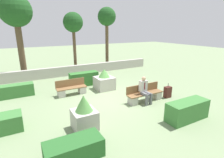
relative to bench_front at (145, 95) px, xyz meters
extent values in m
plane|color=gray|center=(-1.46, 1.04, -0.32)|extent=(60.00, 60.00, 0.00)
cube|color=#B7B2A8|center=(-1.46, 6.74, 0.05)|extent=(13.35, 0.30, 0.74)
cube|color=brown|center=(0.00, -0.05, 0.08)|extent=(1.97, 0.44, 0.05)
cube|color=brown|center=(0.00, 0.20, 0.31)|extent=(1.97, 0.04, 0.40)
cube|color=#B7B2A8|center=(-0.75, -0.05, -0.13)|extent=(0.36, 0.40, 0.38)
cube|color=#B7B2A8|center=(0.75, -0.05, -0.13)|extent=(0.36, 0.40, 0.38)
cube|color=brown|center=(-2.95, 2.60, 0.08)|extent=(1.63, 0.44, 0.05)
cube|color=brown|center=(-2.95, 2.84, 0.31)|extent=(1.63, 0.04, 0.40)
cube|color=#B7B2A8|center=(-3.54, 2.60, -0.13)|extent=(0.36, 0.40, 0.38)
cube|color=#B7B2A8|center=(-2.37, 2.60, -0.13)|extent=(0.36, 0.40, 0.38)
cube|color=slate|center=(-0.25, -0.26, 0.17)|extent=(0.14, 0.46, 0.13)
cube|color=slate|center=(-0.05, -0.26, 0.17)|extent=(0.14, 0.46, 0.13)
cube|color=slate|center=(-0.27, -0.49, -0.04)|extent=(0.11, 0.11, 0.56)
cube|color=slate|center=(-0.03, -0.49, -0.04)|extent=(0.11, 0.11, 0.56)
cube|color=beige|center=(-0.15, -0.02, 0.51)|extent=(0.38, 0.22, 0.54)
sphere|color=tan|center=(-0.15, -0.04, 0.88)|extent=(0.21, 0.21, 0.21)
cube|color=maroon|center=(-0.15, -0.13, 0.53)|extent=(0.06, 0.01, 0.35)
cube|color=#3D7A38|center=(-5.82, 3.79, 0.01)|extent=(2.14, 0.60, 0.66)
cube|color=#3D7A38|center=(0.27, -2.29, 0.07)|extent=(1.83, 0.67, 0.78)
cube|color=#286028|center=(-4.33, -2.23, -0.04)|extent=(1.60, 0.73, 0.56)
cube|color=#33702D|center=(-1.79, 3.86, 0.10)|extent=(1.78, 0.63, 0.85)
cube|color=#B7B2A8|center=(-3.53, -0.94, 0.03)|extent=(0.83, 0.83, 0.71)
cone|color=#569347|center=(-3.53, -0.94, 0.68)|extent=(0.63, 0.63, 0.58)
cube|color=#B7B2A8|center=(-0.97, 2.59, 0.05)|extent=(1.04, 1.04, 0.74)
cone|color=#569347|center=(-0.97, 2.59, 0.67)|extent=(0.69, 0.69, 0.49)
cube|color=#471E19|center=(1.35, -0.22, -0.03)|extent=(0.36, 0.25, 0.59)
cylinder|color=#333338|center=(1.35, -0.22, 0.37)|extent=(0.02, 0.02, 0.20)
cylinder|color=brown|center=(-5.00, 7.80, 1.72)|extent=(0.42, 0.42, 4.07)
sphere|color=#1E4C1E|center=(-5.00, 7.80, 4.35)|extent=(2.17, 2.17, 2.17)
cylinder|color=brown|center=(-1.12, 7.63, 1.46)|extent=(0.24, 0.24, 3.55)
sphere|color=#1E4C1E|center=(-1.12, 7.63, 3.66)|extent=(1.54, 1.54, 1.54)
cylinder|color=brown|center=(2.12, 8.18, 1.72)|extent=(0.29, 0.29, 4.08)
sphere|color=#1E4C1E|center=(2.12, 8.18, 4.21)|extent=(1.62, 1.62, 1.62)
camera|label=1|loc=(-5.39, -6.35, 3.20)|focal=28.00mm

